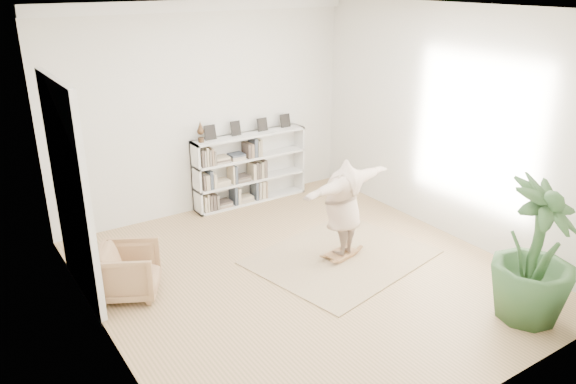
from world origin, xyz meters
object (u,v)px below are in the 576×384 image
object	(u,v)px
armchair	(129,271)
person	(343,205)
rocker_board	(341,254)
bookshelf	(250,169)
houseplant	(536,253)

from	to	relation	value
armchair	person	xyz separation A→B (m)	(2.98, -0.74, 0.51)
person	rocker_board	bearing A→B (deg)	-11.74
person	bookshelf	bearing A→B (deg)	-101.50
person	houseplant	bearing A→B (deg)	98.88
person	houseplant	world-z (taller)	houseplant
bookshelf	person	distance (m)	2.72
rocker_board	bookshelf	bearing A→B (deg)	78.50
houseplant	person	bearing A→B (deg)	110.62
armchair	rocker_board	distance (m)	3.08
armchair	person	bearing A→B (deg)	-75.39
armchair	person	world-z (taller)	person
houseplant	armchair	bearing A→B (deg)	140.54
armchair	rocker_board	size ratio (longest dim) A/B	1.42
person	houseplant	distance (m)	2.65
person	houseplant	size ratio (longest dim) A/B	1.01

